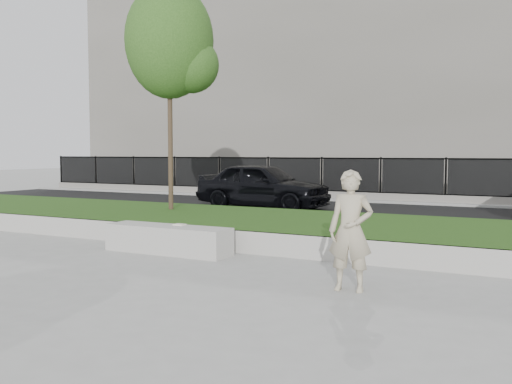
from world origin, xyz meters
The scene contains 12 objects.
ground centered at (0.00, 0.00, 0.00)m, with size 90.00×90.00×0.00m, color gray.
grass_bank centered at (0.00, 3.00, 0.20)m, with size 34.00×4.00×0.40m, color #17390E.
grass_kerb centered at (0.00, 1.04, 0.20)m, with size 34.00×0.08×0.40m, color #AAA89F.
street centered at (0.00, 8.50, 0.02)m, with size 34.00×7.00×0.04m, color black.
far_pavement centered at (0.00, 13.00, 0.06)m, with size 34.00×3.00×0.12m, color gray.
iron_fence centered at (0.00, 12.00, 0.54)m, with size 32.00×0.30×1.50m.
building_facade centered at (0.00, 20.00, 5.00)m, with size 34.00×10.00×10.00m, color #69655C.
stone_bench centered at (-1.26, 0.45, 0.24)m, with size 2.38×0.59×0.49m, color #AAA89F.
man centered at (2.48, -0.72, 0.78)m, with size 0.57×0.37×1.56m, color #B9AD8E.
book centered at (-1.12, 0.60, 0.50)m, with size 0.20×0.15×0.02m, color #EFE4CE.
young_tree centered at (-3.39, 3.61, 4.34)m, with size 2.21×2.12×5.42m.
car_dark centered at (-3.21, 8.02, 0.76)m, with size 1.70×4.23×1.44m, color black.
Camera 1 is at (4.76, -7.71, 1.79)m, focal length 40.00 mm.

